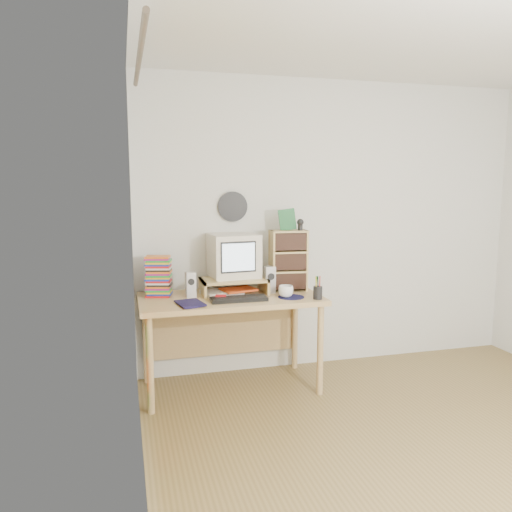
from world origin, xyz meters
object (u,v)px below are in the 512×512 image
desk (229,311)px  diary (179,303)px  crt_monitor (235,256)px  mug (286,291)px  cd_rack (289,260)px  dvd_stack (159,280)px  keyboard (239,299)px

desk → diary: size_ratio=6.61×
desk → crt_monitor: (0.07, 0.09, 0.43)m
desk → mug: size_ratio=12.10×
mug → diary: size_ratio=0.55×
mug → cd_rack: bearing=66.9°
desk → mug: 0.49m
crt_monitor → dvd_stack: 0.63m
crt_monitor → cd_rack: bearing=-11.2°
dvd_stack → mug: 0.99m
dvd_stack → cd_rack: size_ratio=0.52×
desk → keyboard: 0.27m
keyboard → mug: bearing=3.7°
crt_monitor → diary: bearing=-148.8°
dvd_stack → diary: 0.39m
diary → keyboard: bearing=-5.1°
desk → cd_rack: bearing=4.4°
crt_monitor → dvd_stack: size_ratio=1.41×
cd_rack → diary: size_ratio=2.34×
desk → diary: 0.53m
keyboard → dvd_stack: dvd_stack is taller
diary → crt_monitor: bearing=25.0°
dvd_stack → mug: bearing=-3.0°
desk → diary: bearing=-147.0°
desk → dvd_stack: size_ratio=5.40×
keyboard → dvd_stack: (-0.56, 0.31, 0.12)m
crt_monitor → keyboard: size_ratio=0.86×
crt_monitor → desk: bearing=-134.2°
crt_monitor → cd_rack: (0.44, -0.05, -0.05)m
mug → diary: (-0.83, -0.07, -0.02)m
dvd_stack → desk: bearing=5.0°
keyboard → cd_rack: cd_rack is taller
crt_monitor → diary: crt_monitor is taller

